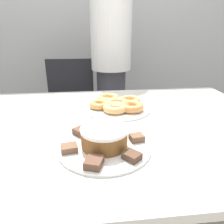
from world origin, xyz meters
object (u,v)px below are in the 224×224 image
at_px(office_chair_left, 71,117).
at_px(plate_donuts, 117,108).
at_px(person_standing, 111,62).
at_px(frosted_cake, 104,137).
at_px(plate_cake, 104,147).

height_order(office_chair_left, plate_donuts, office_chair_left).
xyz_separation_m(office_chair_left, plate_donuts, (0.30, -0.71, 0.34)).
relative_size(person_standing, office_chair_left, 1.84).
bearing_deg(person_standing, plate_donuts, -93.95).
bearing_deg(plate_donuts, frosted_cake, -104.34).
bearing_deg(frosted_cake, person_standing, 82.60).
xyz_separation_m(plate_donuts, frosted_cake, (-0.10, -0.38, 0.04)).
distance_m(office_chair_left, frosted_cake, 1.16).
bearing_deg(plate_donuts, person_standing, 86.05).
relative_size(office_chair_left, plate_cake, 2.72).
distance_m(plate_donuts, frosted_cake, 0.39).
bearing_deg(plate_donuts, office_chair_left, 113.02).
distance_m(person_standing, plate_cake, 1.17).
bearing_deg(frosted_cake, office_chair_left, 100.67).
bearing_deg(frosted_cake, plate_cake, 104.04).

